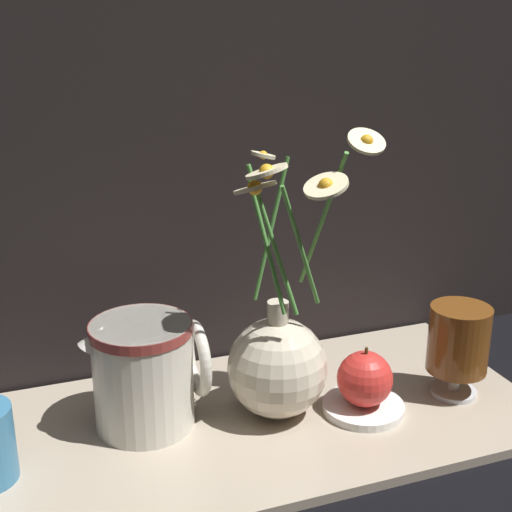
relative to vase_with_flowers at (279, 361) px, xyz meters
The scene contains 7 objects.
ground_plane 0.09m from the vase_with_flowers, behind, with size 6.00×6.00×0.00m, color black.
shelf 0.09m from the vase_with_flowers, behind, with size 0.72×0.33×0.01m.
vase_with_flowers is the anchor object (origin of this frame).
ceramic_pitcher 0.16m from the vase_with_flowers, 168.14° to the left, with size 0.14×0.12×0.14m.
tea_glass 0.23m from the vase_with_flowers, ahead, with size 0.08×0.08×0.12m.
saucer_plate 0.12m from the vase_with_flowers, 17.27° to the right, with size 0.10×0.10×0.01m.
orange_fruit 0.11m from the vase_with_flowers, 17.27° to the right, with size 0.07×0.07×0.08m.
Camera 1 is at (-0.25, -0.71, 0.48)m, focal length 50.00 mm.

